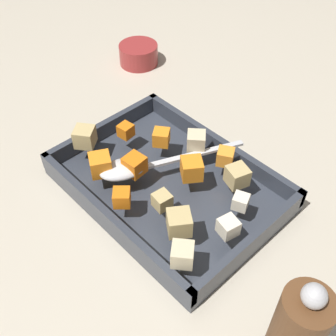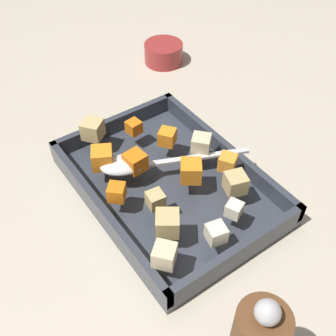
{
  "view_description": "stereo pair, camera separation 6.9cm",
  "coord_description": "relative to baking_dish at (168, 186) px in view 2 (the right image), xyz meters",
  "views": [
    {
      "loc": [
        0.36,
        -0.33,
        0.55
      ],
      "look_at": [
        0.01,
        -0.0,
        0.06
      ],
      "focal_mm": 45.16,
      "sensor_mm": 36.0,
      "label": 1
    },
    {
      "loc": [
        0.41,
        -0.28,
        0.55
      ],
      "look_at": [
        0.01,
        -0.0,
        0.06
      ],
      "focal_mm": 45.16,
      "sensor_mm": 36.0,
      "label": 2
    }
  ],
  "objects": [
    {
      "name": "parsnip_chunk_far_right",
      "position": [
        0.13,
        0.03,
        0.05
      ],
      "size": [
        0.03,
        0.03,
        0.02
      ],
      "primitive_type": "cube",
      "rotation": [
        0.0,
        0.0,
        5.12
      ],
      "color": "silver",
      "rests_on": "baking_dish"
    },
    {
      "name": "carrot_chunk_far_left",
      "position": [
        -0.0,
        -0.1,
        0.05
      ],
      "size": [
        0.04,
        0.04,
        0.03
      ],
      "primitive_type": "cube",
      "rotation": [
        0.0,
        0.0,
        2.4
      ],
      "color": "orange",
      "rests_on": "baking_dish"
    },
    {
      "name": "baking_dish",
      "position": [
        0.0,
        0.0,
        0.0
      ],
      "size": [
        0.36,
        0.26,
        0.05
      ],
      "color": "#333842",
      "rests_on": "ground_plane"
    },
    {
      "name": "serving_spoon",
      "position": [
        -0.04,
        -0.04,
        0.04
      ],
      "size": [
        0.13,
        0.25,
        0.02
      ],
      "rotation": [
        0.0,
        0.0,
        1.16
      ],
      "color": "silver",
      "rests_on": "baking_dish"
    },
    {
      "name": "carrot_chunk_corner_nw",
      "position": [
        -0.12,
        0.01,
        0.05
      ],
      "size": [
        0.03,
        0.03,
        0.02
      ],
      "primitive_type": "cube",
      "rotation": [
        0.0,
        0.0,
        3.28
      ],
      "color": "orange",
      "rests_on": "baking_dish"
    },
    {
      "name": "potato_chunk_corner_se",
      "position": [
        0.09,
        0.06,
        0.05
      ],
      "size": [
        0.04,
        0.04,
        0.03
      ],
      "primitive_type": "cube",
      "rotation": [
        0.0,
        0.0,
        2.83
      ],
      "color": "tan",
      "rests_on": "baking_dish"
    },
    {
      "name": "carrot_chunk_heap_top",
      "position": [
        -0.04,
        -0.04,
        0.05
      ],
      "size": [
        0.03,
        0.03,
        0.03
      ],
      "primitive_type": "cube",
      "rotation": [
        0.0,
        0.0,
        1.67
      ],
      "color": "orange",
      "rests_on": "baking_dish"
    },
    {
      "name": "parsnip_chunk_near_spoon",
      "position": [
        0.15,
        -0.02,
        0.05
      ],
      "size": [
        0.03,
        0.03,
        0.03
      ],
      "primitive_type": "cube",
      "rotation": [
        0.0,
        0.0,
        4.49
      ],
      "color": "silver",
      "rests_on": "baking_dish"
    },
    {
      "name": "carrot_chunk_heap_side",
      "position": [
        -0.06,
        0.04,
        0.05
      ],
      "size": [
        0.04,
        0.04,
        0.03
      ],
      "primitive_type": "cube",
      "rotation": [
        0.0,
        0.0,
        0.65
      ],
      "color": "orange",
      "rests_on": "baking_dish"
    },
    {
      "name": "carrot_chunk_rim_edge",
      "position": [
        -0.08,
        -0.08,
        0.05
      ],
      "size": [
        0.05,
        0.05,
        0.03
      ],
      "primitive_type": "cube",
      "rotation": [
        0.0,
        0.0,
        4.21
      ],
      "color": "orange",
      "rests_on": "baking_dish"
    },
    {
      "name": "potato_chunk_front_center",
      "position": [
        0.1,
        -0.07,
        0.05
      ],
      "size": [
        0.05,
        0.05,
        0.03
      ],
      "primitive_type": "cube",
      "rotation": [
        0.0,
        0.0,
        5.67
      ],
      "color": "tan",
      "rests_on": "baking_dish"
    },
    {
      "name": "potato_chunk_corner_sw",
      "position": [
        -0.01,
        0.08,
        0.05
      ],
      "size": [
        0.04,
        0.04,
        0.03
      ],
      "primitive_type": "cube",
      "rotation": [
        0.0,
        0.0,
        5.45
      ],
      "color": "beige",
      "rests_on": "baking_dish"
    },
    {
      "name": "potato_chunk_center",
      "position": [
        0.14,
        -0.1,
        0.05
      ],
      "size": [
        0.04,
        0.04,
        0.03
      ],
      "primitive_type": "cube",
      "rotation": [
        0.0,
        0.0,
        5.41
      ],
      "color": "beige",
      "rests_on": "baking_dish"
    },
    {
      "name": "potato_chunk_corner_ne",
      "position": [
        0.05,
        -0.06,
        0.05
      ],
      "size": [
        0.03,
        0.03,
        0.02
      ],
      "primitive_type": "cube",
      "rotation": [
        0.0,
        0.0,
        6.16
      ],
      "color": "tan",
      "rests_on": "baking_dish"
    },
    {
      "name": "small_prep_bowl",
      "position": [
        -0.35,
        0.23,
        0.01
      ],
      "size": [
        0.09,
        0.09,
        0.05
      ],
      "primitive_type": "cylinder",
      "color": "maroon",
      "rests_on": "ground_plane"
    },
    {
      "name": "carrot_chunk_mid_right",
      "position": [
        0.03,
        0.02,
        0.05
      ],
      "size": [
        0.05,
        0.05,
        0.03
      ],
      "primitive_type": "cube",
      "rotation": [
        0.0,
        0.0,
        4.09
      ],
      "color": "orange",
      "rests_on": "baking_dish"
    },
    {
      "name": "potato_chunk_under_handle",
      "position": [
        -0.15,
        -0.06,
        0.05
      ],
      "size": [
        0.05,
        0.05,
        0.03
      ],
      "primitive_type": "cube",
      "rotation": [
        0.0,
        0.0,
        5.36
      ],
      "color": "tan",
      "rests_on": "baking_dish"
    },
    {
      "name": "carrot_chunk_mid_left",
      "position": [
        0.05,
        0.09,
        0.05
      ],
      "size": [
        0.04,
        0.04,
        0.03
      ],
      "primitive_type": "cube",
      "rotation": [
        0.0,
        0.0,
        2.12
      ],
      "color": "orange",
      "rests_on": "baking_dish"
    },
    {
      "name": "ground_plane",
      "position": [
        -0.01,
        0.0,
        -0.01
      ],
      "size": [
        4.0,
        4.0,
        0.0
      ],
      "primitive_type": "plane",
      "color": "#BCB29E"
    }
  ]
}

